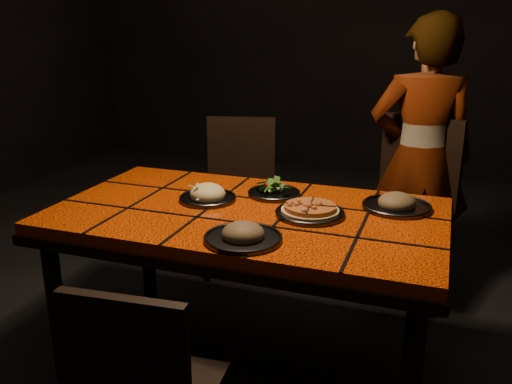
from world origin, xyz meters
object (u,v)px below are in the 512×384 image
(dining_table, at_px, (247,228))
(chair_far_right, at_px, (410,197))
(plate_pizza, at_px, (310,211))
(chair_far_left, at_px, (240,184))
(diner, at_px, (420,160))
(plate_pasta, at_px, (208,196))

(dining_table, relative_size, chair_far_right, 1.61)
(plate_pizza, bearing_deg, chair_far_left, 125.38)
(dining_table, bearing_deg, chair_far_left, 113.12)
(chair_far_left, relative_size, diner, 0.60)
(plate_pizza, distance_m, plate_pasta, 0.47)
(chair_far_right, bearing_deg, plate_pasta, -113.43)
(dining_table, height_order, chair_far_right, chair_far_right)
(diner, distance_m, plate_pasta, 1.28)
(diner, bearing_deg, chair_far_left, -11.37)
(dining_table, height_order, diner, diner)
(diner, xyz_separation_m, plate_pizza, (-0.37, -1.00, -0.01))
(diner, bearing_deg, plate_pasta, 35.64)
(chair_far_left, relative_size, plate_pizza, 3.32)
(diner, bearing_deg, plate_pizza, 56.33)
(dining_table, relative_size, chair_far_left, 1.73)
(chair_far_left, distance_m, plate_pizza, 1.20)
(plate_pizza, height_order, plate_pasta, plate_pasta)
(chair_far_left, bearing_deg, chair_far_right, -15.59)
(plate_pizza, bearing_deg, chair_far_right, 70.52)
(chair_far_left, relative_size, plate_pasta, 3.75)
(chair_far_left, distance_m, plate_pasta, 0.98)
(chair_far_left, xyz_separation_m, plate_pasta, (0.21, -0.93, 0.24))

